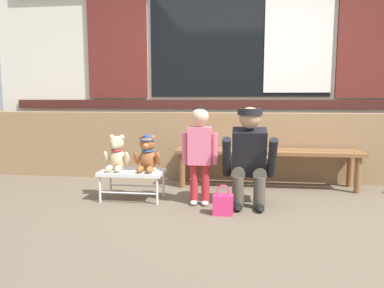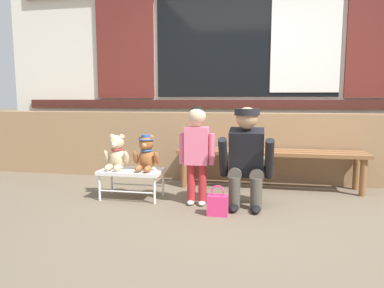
% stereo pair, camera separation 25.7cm
% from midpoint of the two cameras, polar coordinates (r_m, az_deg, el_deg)
% --- Properties ---
extents(ground_plane, '(60.00, 60.00, 0.00)m').
position_cam_midpoint_polar(ground_plane, '(3.21, 8.57, -11.42)').
color(ground_plane, brown).
extents(brick_low_wall, '(6.82, 0.25, 0.85)m').
position_cam_midpoint_polar(brick_low_wall, '(4.50, 9.57, -0.45)').
color(brick_low_wall, '#997551').
rests_on(brick_low_wall, ground).
extents(shop_facade, '(6.96, 0.26, 3.24)m').
position_cam_midpoint_polar(shop_facade, '(5.02, 10.11, 14.22)').
color(shop_facade, silver).
rests_on(shop_facade, ground).
extents(wooden_bench_long, '(2.10, 0.40, 0.44)m').
position_cam_midpoint_polar(wooden_bench_long, '(4.15, 14.09, -1.95)').
color(wooden_bench_long, brown).
rests_on(wooden_bench_long, ground).
extents(small_display_bench, '(0.64, 0.36, 0.30)m').
position_cam_midpoint_polar(small_display_bench, '(3.68, -7.74, -4.65)').
color(small_display_bench, silver).
rests_on(small_display_bench, ground).
extents(teddy_bear_plain, '(0.28, 0.26, 0.36)m').
position_cam_midpoint_polar(teddy_bear_plain, '(3.70, -10.12, -1.52)').
color(teddy_bear_plain, '#CCB289').
rests_on(teddy_bear_plain, small_display_bench).
extents(teddy_bear_with_hat, '(0.28, 0.27, 0.36)m').
position_cam_midpoint_polar(teddy_bear_with_hat, '(3.60, -5.37, -1.55)').
color(teddy_bear_with_hat, '#93562D').
rests_on(teddy_bear_with_hat, small_display_bench).
extents(child_standing, '(0.35, 0.18, 0.96)m').
position_cam_midpoint_polar(child_standing, '(3.38, 2.97, -0.07)').
color(child_standing, '#B7282D').
rests_on(child_standing, ground).
extents(adult_crouching, '(0.50, 0.49, 0.95)m').
position_cam_midpoint_polar(adult_crouching, '(3.39, 11.07, -2.08)').
color(adult_crouching, '#4C473D').
rests_on(adult_crouching, ground).
extents(handbag_on_ground, '(0.18, 0.11, 0.27)m').
position_cam_midpoint_polar(handbag_on_ground, '(3.18, 6.49, -9.71)').
color(handbag_on_ground, '#E53370').
rests_on(handbag_on_ground, ground).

